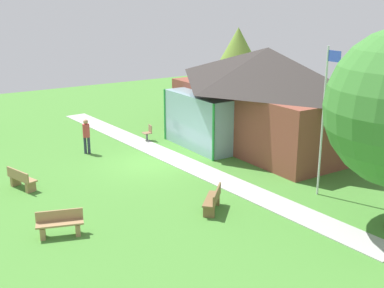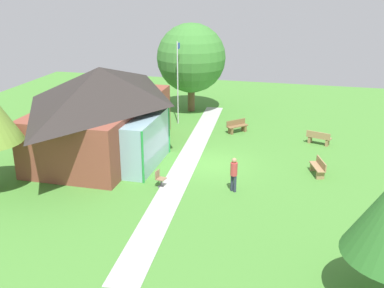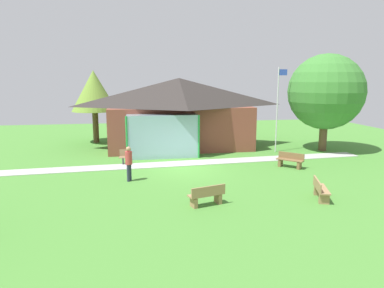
{
  "view_description": "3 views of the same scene",
  "coord_description": "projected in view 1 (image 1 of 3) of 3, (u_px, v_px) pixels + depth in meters",
  "views": [
    {
      "loc": [
        19.31,
        -10.26,
        7.43
      ],
      "look_at": [
        0.86,
        1.74,
        0.91
      ],
      "focal_mm": 46.31,
      "sensor_mm": 36.0,
      "label": 1
    },
    {
      "loc": [
        -23.3,
        -4.84,
        9.8
      ],
      "look_at": [
        0.08,
        1.05,
        1.05
      ],
      "focal_mm": 43.02,
      "sensor_mm": 36.0,
      "label": 2
    },
    {
      "loc": [
        -2.89,
        -18.91,
        4.97
      ],
      "look_at": [
        0.74,
        2.74,
        0.91
      ],
      "focal_mm": 32.9,
      "sensor_mm": 36.0,
      "label": 3
    }
  ],
  "objects": [
    {
      "name": "ground_plane",
      "position": [
        151.0,
        164.0,
        22.99
      ],
      "size": [
        44.0,
        44.0,
        0.0
      ],
      "primitive_type": "plane",
      "color": "#478433"
    },
    {
      "name": "pavilion",
      "position": [
        263.0,
        95.0,
        25.31
      ],
      "size": [
        11.01,
        7.02,
        5.05
      ],
      "color": "brown",
      "rests_on": "ground_plane"
    },
    {
      "name": "footpath",
      "position": [
        175.0,
        159.0,
        23.68
      ],
      "size": [
        23.14,
        2.74,
        0.03
      ],
      "primitive_type": "cube",
      "rotation": [
        0.0,
        0.0,
        0.06
      ],
      "color": "#ADADA8",
      "rests_on": "ground_plane"
    },
    {
      "name": "flagpole",
      "position": [
        324.0,
        116.0,
        18.57
      ],
      "size": [
        0.64,
        0.08,
        5.77
      ],
      "color": "silver",
      "rests_on": "ground_plane"
    },
    {
      "name": "bench_front_center",
      "position": [
        21.0,
        180.0,
        19.91
      ],
      "size": [
        1.56,
        0.86,
        0.84
      ],
      "rotation": [
        0.0,
        0.0,
        0.29
      ],
      "color": "#9E7A51",
      "rests_on": "ground_plane"
    },
    {
      "name": "bench_front_right",
      "position": [
        60.0,
        224.0,
        15.98
      ],
      "size": [
        0.89,
        1.56,
        0.84
      ],
      "rotation": [
        0.0,
        0.0,
        4.39
      ],
      "color": "#9E7A51",
      "rests_on": "ground_plane"
    },
    {
      "name": "bench_mid_right",
      "position": [
        213.0,
        200.0,
        17.86
      ],
      "size": [
        1.37,
        1.37,
        0.84
      ],
      "rotation": [
        0.0,
        0.0,
        2.36
      ],
      "color": "brown",
      "rests_on": "ground_plane"
    },
    {
      "name": "patio_chair_west",
      "position": [
        148.0,
        133.0,
        26.66
      ],
      "size": [
        0.49,
        0.49,
        0.86
      ],
      "rotation": [
        0.0,
        0.0,
        3.01
      ],
      "color": "#8C6B4C",
      "rests_on": "ground_plane"
    },
    {
      "name": "visitor_strolling_lawn",
      "position": [
        86.0,
        134.0,
        24.29
      ],
      "size": [
        0.34,
        0.34,
        1.74
      ],
      "rotation": [
        0.0,
        0.0,
        1.07
      ],
      "color": "#2D3347",
      "rests_on": "ground_plane"
    },
    {
      "name": "tree_behind_pavilion_left",
      "position": [
        238.0,
        53.0,
        31.57
      ],
      "size": [
        3.51,
        3.51,
        5.66
      ],
      "color": "brown",
      "rests_on": "ground_plane"
    }
  ]
}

